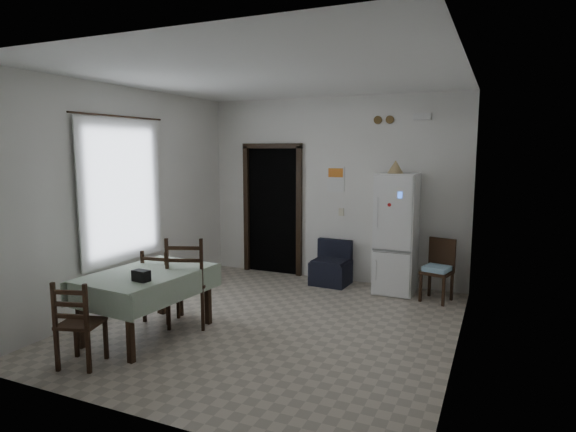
# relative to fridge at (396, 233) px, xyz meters

# --- Properties ---
(ground) EXTENTS (4.50, 4.50, 0.00)m
(ground) POSITION_rel_fridge_xyz_m (-1.09, -1.93, -0.87)
(ground) COLOR #A79B88
(ground) RESTS_ON ground
(ceiling) EXTENTS (4.20, 4.50, 0.02)m
(ceiling) POSITION_rel_fridge_xyz_m (-1.09, -1.93, 2.03)
(ceiling) COLOR white
(ceiling) RESTS_ON ground
(wall_back) EXTENTS (4.20, 0.02, 2.90)m
(wall_back) POSITION_rel_fridge_xyz_m (-1.09, 0.32, 0.58)
(wall_back) COLOR white
(wall_back) RESTS_ON ground
(wall_front) EXTENTS (4.20, 0.02, 2.90)m
(wall_front) POSITION_rel_fridge_xyz_m (-1.09, -4.18, 0.58)
(wall_front) COLOR white
(wall_front) RESTS_ON ground
(wall_left) EXTENTS (0.02, 4.50, 2.90)m
(wall_left) POSITION_rel_fridge_xyz_m (-3.19, -1.93, 0.58)
(wall_left) COLOR white
(wall_left) RESTS_ON ground
(wall_right) EXTENTS (0.02, 4.50, 2.90)m
(wall_right) POSITION_rel_fridge_xyz_m (1.01, -1.93, 0.58)
(wall_right) COLOR white
(wall_right) RESTS_ON ground
(doorway) EXTENTS (1.06, 0.52, 2.22)m
(doorway) POSITION_rel_fridge_xyz_m (-2.14, 0.52, 0.19)
(doorway) COLOR black
(doorway) RESTS_ON ground
(window_recess) EXTENTS (0.10, 1.20, 1.60)m
(window_recess) POSITION_rel_fridge_xyz_m (-3.24, -2.13, 0.68)
(window_recess) COLOR silver
(window_recess) RESTS_ON ground
(curtain) EXTENTS (0.02, 1.45, 1.85)m
(curtain) POSITION_rel_fridge_xyz_m (-3.13, -2.13, 0.68)
(curtain) COLOR silver
(curtain) RESTS_ON ground
(curtain_rod) EXTENTS (0.02, 1.60, 0.02)m
(curtain_rod) POSITION_rel_fridge_xyz_m (-3.12, -2.13, 1.63)
(curtain_rod) COLOR black
(curtain_rod) RESTS_ON ground
(calendar) EXTENTS (0.28, 0.02, 0.40)m
(calendar) POSITION_rel_fridge_xyz_m (-1.04, 0.31, 0.75)
(calendar) COLOR white
(calendar) RESTS_ON ground
(calendar_image) EXTENTS (0.24, 0.01, 0.14)m
(calendar_image) POSITION_rel_fridge_xyz_m (-1.04, 0.30, 0.85)
(calendar_image) COLOR orange
(calendar_image) RESTS_ON ground
(light_switch) EXTENTS (0.08, 0.02, 0.12)m
(light_switch) POSITION_rel_fridge_xyz_m (-0.94, 0.31, 0.23)
(light_switch) COLOR beige
(light_switch) RESTS_ON ground
(vent_left) EXTENTS (0.12, 0.03, 0.12)m
(vent_left) POSITION_rel_fridge_xyz_m (-0.39, 0.30, 1.65)
(vent_left) COLOR brown
(vent_left) RESTS_ON ground
(vent_right) EXTENTS (0.12, 0.03, 0.12)m
(vent_right) POSITION_rel_fridge_xyz_m (-0.21, 0.30, 1.65)
(vent_right) COLOR brown
(vent_right) RESTS_ON ground
(emergency_light) EXTENTS (0.25, 0.07, 0.09)m
(emergency_light) POSITION_rel_fridge_xyz_m (0.26, 0.28, 1.68)
(emergency_light) COLOR white
(emergency_light) RESTS_ON ground
(fridge) EXTENTS (0.57, 0.57, 1.75)m
(fridge) POSITION_rel_fridge_xyz_m (0.00, 0.00, 0.00)
(fridge) COLOR white
(fridge) RESTS_ON ground
(tan_cone) EXTENTS (0.24, 0.24, 0.18)m
(tan_cone) POSITION_rel_fridge_xyz_m (-0.03, -0.06, 0.97)
(tan_cone) COLOR tan
(tan_cone) RESTS_ON fridge
(navy_seat) EXTENTS (0.58, 0.57, 0.67)m
(navy_seat) POSITION_rel_fridge_xyz_m (-1.00, 0.00, -0.54)
(navy_seat) COLOR black
(navy_seat) RESTS_ON ground
(corner_chair) EXTENTS (0.45, 0.45, 0.86)m
(corner_chair) POSITION_rel_fridge_xyz_m (0.61, -0.20, -0.44)
(corner_chair) COLOR black
(corner_chair) RESTS_ON ground
(dining_table) EXTENTS (1.04, 1.48, 0.73)m
(dining_table) POSITION_rel_fridge_xyz_m (-2.20, -2.80, -0.51)
(dining_table) COLOR #9AAD94
(dining_table) RESTS_ON ground
(black_bag) EXTENTS (0.19, 0.13, 0.12)m
(black_bag) POSITION_rel_fridge_xyz_m (-1.99, -3.13, -0.08)
(black_bag) COLOR black
(black_bag) RESTS_ON dining_table
(dining_chair_far_left) EXTENTS (0.42, 0.42, 0.88)m
(dining_chair_far_left) POSITION_rel_fridge_xyz_m (-2.39, -2.31, -0.43)
(dining_chair_far_left) COLOR black
(dining_chair_far_left) RESTS_ON ground
(dining_chair_far_right) EXTENTS (0.60, 0.60, 1.08)m
(dining_chair_far_right) POSITION_rel_fridge_xyz_m (-1.97, -2.33, -0.33)
(dining_chair_far_right) COLOR black
(dining_chair_far_right) RESTS_ON ground
(dining_chair_near_head) EXTENTS (0.46, 0.46, 0.86)m
(dining_chair_near_head) POSITION_rel_fridge_xyz_m (-2.28, -3.67, -0.44)
(dining_chair_near_head) COLOR black
(dining_chair_near_head) RESTS_ON ground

